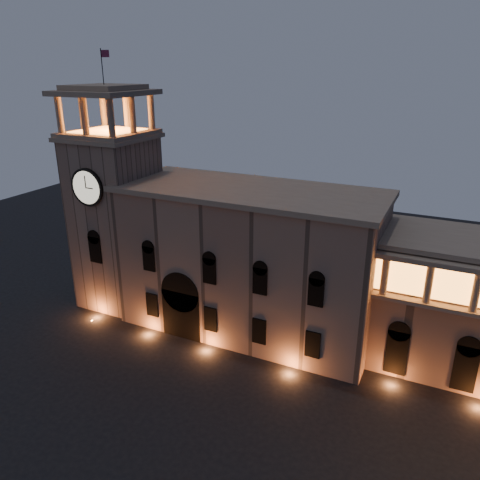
{
  "coord_description": "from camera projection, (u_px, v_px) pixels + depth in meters",
  "views": [
    {
      "loc": [
        18.89,
        -24.69,
        30.58
      ],
      "look_at": [
        -0.34,
        16.0,
        13.69
      ],
      "focal_mm": 35.0,
      "sensor_mm": 36.0,
      "label": 1
    }
  ],
  "objects": [
    {
      "name": "clock_tower",
      "position": [
        116.0,
        213.0,
        60.76
      ],
      "size": [
        9.8,
        9.8,
        32.4
      ],
      "color": "#866957",
      "rests_on": "ground"
    },
    {
      "name": "government_building",
      "position": [
        248.0,
        261.0,
        55.51
      ],
      "size": [
        30.8,
        12.8,
        17.6
      ],
      "color": "#866957",
      "rests_on": "ground"
    },
    {
      "name": "ground",
      "position": [
        162.0,
        454.0,
        39.2
      ],
      "size": [
        160.0,
        160.0,
        0.0
      ],
      "primitive_type": "plane",
      "color": "black",
      "rests_on": "ground"
    }
  ]
}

